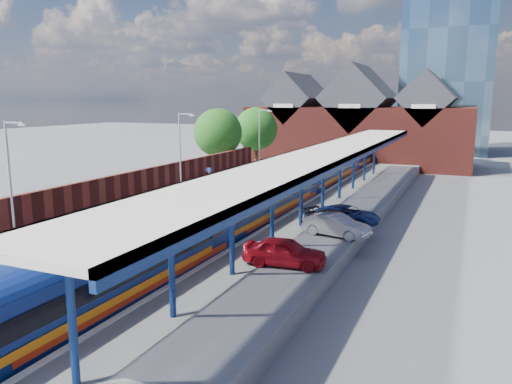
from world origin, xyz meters
TOP-DOWN VIEW (x-y plane):
  - ground at (0.00, 30.00)m, footprint 240.00×240.00m
  - ballast_bed at (0.00, 20.00)m, footprint 6.00×76.00m
  - rails at (0.00, 20.00)m, footprint 4.51×76.00m
  - left_platform at (-5.50, 20.00)m, footprint 5.00×76.00m
  - right_platform at (6.00, 20.00)m, footprint 6.00×76.00m
  - coping_left at (-3.15, 20.00)m, footprint 0.30×76.00m
  - coping_right at (3.15, 20.00)m, footprint 0.30×76.00m
  - yellow_line at (-3.75, 20.00)m, footprint 0.14×76.00m
  - train at (1.49, 28.46)m, footprint 2.98×65.93m
  - canopy at (5.48, 21.95)m, footprint 4.50×52.00m
  - lamp_post_b at (-6.36, 6.00)m, footprint 1.48×0.18m
  - lamp_post_c at (-6.36, 22.00)m, footprint 1.48×0.18m
  - lamp_post_d at (-6.36, 38.00)m, footprint 1.48×0.18m
  - platform_sign at (-5.00, 24.00)m, footprint 0.55×0.08m
  - brick_wall at (-8.10, 13.54)m, footprint 0.35×50.00m
  - station_building at (0.00, 58.00)m, footprint 30.00×12.12m
  - glass_tower at (10.00, 80.00)m, footprint 14.20×14.20m
  - tree_near at (-10.35, 35.91)m, footprint 5.20×5.20m
  - tree_far at (-9.35, 43.91)m, footprint 5.20×5.20m
  - parked_car_red at (6.79, 10.20)m, footprint 4.22×2.04m
  - parked_car_silver at (7.75, 16.42)m, footprint 4.24×2.26m
  - parked_car_dark at (7.45, 17.37)m, footprint 4.70×3.30m
  - parked_car_blue at (7.62, 19.76)m, footprint 4.42×2.40m

SIDE VIEW (x-z plane):
  - ground at x=0.00m, z-range 0.00..0.00m
  - ballast_bed at x=0.00m, z-range 0.00..0.06m
  - rails at x=0.00m, z-range 0.05..0.19m
  - left_platform at x=-5.50m, z-range 0.00..1.00m
  - right_platform at x=6.00m, z-range 0.00..1.00m
  - yellow_line at x=-3.75m, z-range 1.00..1.01m
  - coping_left at x=-3.15m, z-range 1.00..1.05m
  - coping_right at x=3.15m, z-range 1.00..1.05m
  - parked_car_blue at x=7.62m, z-range 1.00..2.18m
  - parked_car_dark at x=7.45m, z-range 1.00..2.26m
  - parked_car_silver at x=7.75m, z-range 1.00..2.33m
  - parked_car_red at x=6.79m, z-range 1.00..2.39m
  - train at x=1.49m, z-range 0.40..3.85m
  - brick_wall at x=-8.10m, z-range 0.52..4.38m
  - platform_sign at x=-5.00m, z-range 1.44..3.94m
  - lamp_post_b at x=-6.36m, z-range 1.49..8.49m
  - lamp_post_c at x=-6.36m, z-range 1.49..8.49m
  - lamp_post_d at x=-6.36m, z-range 1.49..8.49m
  - canopy at x=5.48m, z-range 3.01..7.49m
  - tree_near at x=-10.35m, z-range 1.30..9.40m
  - tree_far at x=-9.35m, z-range 1.30..9.40m
  - station_building at x=0.00m, z-range -1.44..12.34m
  - glass_tower at x=10.00m, z-range 0.05..40.35m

